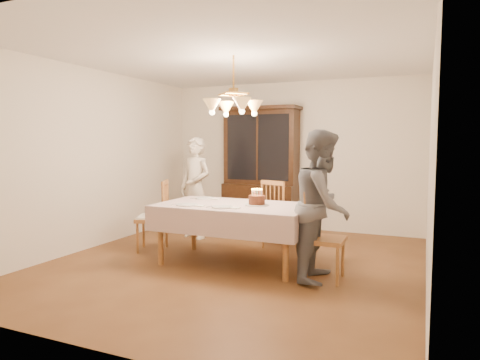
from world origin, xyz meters
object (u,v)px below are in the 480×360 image
at_px(elderly_woman, 195,188).
at_px(birthday_cake, 257,201).
at_px(dining_table, 234,210).
at_px(chair_far_side, 280,218).
at_px(china_hutch, 261,170).

bearing_deg(elderly_woman, birthday_cake, -20.14).
height_order(dining_table, birthday_cake, birthday_cake).
bearing_deg(elderly_woman, dining_table, -27.37).
xyz_separation_m(dining_table, chair_far_side, (0.29, 0.98, -0.24)).
relative_size(dining_table, china_hutch, 0.88).
bearing_deg(birthday_cake, chair_far_side, 90.57).
bearing_deg(chair_far_side, birthday_cake, -89.43).
bearing_deg(elderly_woman, china_hutch, 75.18).
relative_size(dining_table, chair_far_side, 1.90).
xyz_separation_m(dining_table, china_hutch, (-0.49, 2.25, 0.36)).
bearing_deg(chair_far_side, china_hutch, 121.45).
bearing_deg(china_hutch, elderly_woman, -120.58).
xyz_separation_m(chair_far_side, birthday_cake, (0.01, -0.95, 0.37)).
xyz_separation_m(china_hutch, elderly_woman, (-0.68, -1.16, -0.23)).
relative_size(dining_table, birthday_cake, 6.33).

